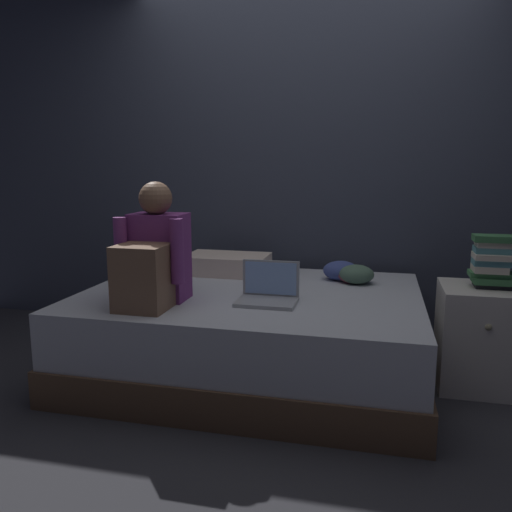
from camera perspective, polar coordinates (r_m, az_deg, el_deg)
The scene contains 9 objects.
ground_plane at distance 2.92m, azimuth 2.03°, elevation -15.33°, with size 8.00×8.00×0.00m, color #2D2D33.
wall_back at distance 3.82m, azimuth 5.82°, elevation 11.53°, with size 5.60×0.10×2.70m, color #383D4C.
bed at distance 3.14m, azimuth -0.46°, elevation -8.49°, with size 2.00×1.50×0.51m.
nightstand at distance 3.20m, azimuth 23.55°, elevation -8.27°, with size 0.44×0.46×0.58m.
person_sitting at distance 2.80m, azimuth -11.40°, elevation -0.19°, with size 0.39×0.44×0.66m.
laptop at distance 2.81m, azimuth 1.37°, elevation -4.05°, with size 0.32×0.23×0.22m.
pillow at distance 3.55m, azimuth -3.22°, elevation -0.89°, with size 0.56×0.36×0.13m, color beige.
book_stack at distance 3.11m, azimuth 24.84°, elevation -0.61°, with size 0.24×0.17×0.29m.
clothes_pile at distance 3.34m, azimuth 10.20°, elevation -1.84°, with size 0.33×0.27×0.13m.
Camera 1 is at (0.52, -2.58, 1.26)m, focal length 35.95 mm.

